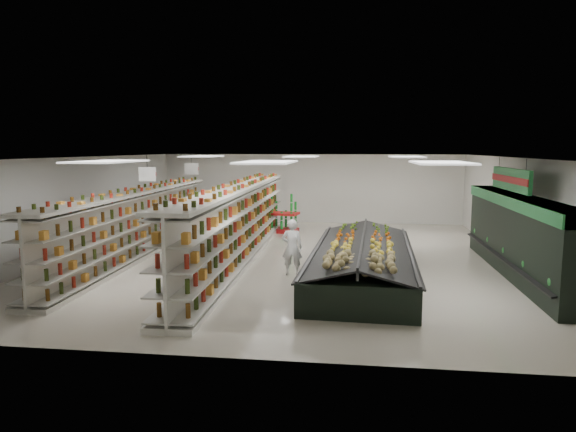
# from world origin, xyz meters

# --- Properties ---
(floor) EXTENTS (16.00, 16.00, 0.00)m
(floor) POSITION_xyz_m (0.00, 0.00, 0.00)
(floor) COLOR beige
(floor) RESTS_ON ground
(ceiling) EXTENTS (14.00, 16.00, 0.02)m
(ceiling) POSITION_xyz_m (0.00, 0.00, 3.20)
(ceiling) COLOR white
(ceiling) RESTS_ON wall_back
(wall_back) EXTENTS (14.00, 0.02, 3.20)m
(wall_back) POSITION_xyz_m (0.00, 8.00, 1.60)
(wall_back) COLOR white
(wall_back) RESTS_ON floor
(wall_front) EXTENTS (14.00, 0.02, 3.20)m
(wall_front) POSITION_xyz_m (0.00, -8.00, 1.60)
(wall_front) COLOR white
(wall_front) RESTS_ON floor
(wall_left) EXTENTS (0.02, 16.00, 3.20)m
(wall_left) POSITION_xyz_m (-7.00, 0.00, 1.60)
(wall_left) COLOR white
(wall_left) RESTS_ON floor
(wall_right) EXTENTS (0.02, 16.00, 3.20)m
(wall_right) POSITION_xyz_m (7.00, 0.00, 1.60)
(wall_right) COLOR white
(wall_right) RESTS_ON floor
(produce_wall_case) EXTENTS (0.93, 8.00, 2.20)m
(produce_wall_case) POSITION_xyz_m (6.53, -1.50, 1.24)
(produce_wall_case) COLOR black
(produce_wall_case) RESTS_ON floor
(aisle_sign_near) EXTENTS (0.52, 0.06, 0.75)m
(aisle_sign_near) POSITION_xyz_m (-3.80, -2.00, 2.75)
(aisle_sign_near) COLOR white
(aisle_sign_near) RESTS_ON ceiling
(aisle_sign_far) EXTENTS (0.52, 0.06, 0.75)m
(aisle_sign_far) POSITION_xyz_m (-3.80, 2.00, 2.75)
(aisle_sign_far) COLOR white
(aisle_sign_far) RESTS_ON ceiling
(hortifruti_banner) EXTENTS (0.12, 3.20, 0.95)m
(hortifruti_banner) POSITION_xyz_m (6.25, -1.50, 2.65)
(hortifruti_banner) COLOR #217C39
(hortifruti_banner) RESTS_ON ceiling
(gondola_left) EXTENTS (1.21, 12.31, 2.13)m
(gondola_left) POSITION_xyz_m (-4.90, -0.25, 0.98)
(gondola_left) COLOR silver
(gondola_left) RESTS_ON floor
(gondola_center) EXTENTS (1.24, 13.39, 2.32)m
(gondola_center) POSITION_xyz_m (-1.50, -0.49, 1.06)
(gondola_center) COLOR silver
(gondola_center) RESTS_ON floor
(produce_island) EXTENTS (3.02, 7.55, 1.11)m
(produce_island) POSITION_xyz_m (2.31, -2.24, 0.51)
(produce_island) COLOR black
(produce_island) RESTS_ON floor
(soda_endcap) EXTENTS (1.30, 1.00, 1.50)m
(soda_endcap) POSITION_xyz_m (-0.82, 4.87, 0.73)
(soda_endcap) COLOR #A71315
(soda_endcap) RESTS_ON floor
(shopper_main) EXTENTS (0.58, 0.38, 1.57)m
(shopper_main) POSITION_xyz_m (0.39, -2.25, 0.78)
(shopper_main) COLOR white
(shopper_main) RESTS_ON floor
(shopper_background) EXTENTS (0.71, 0.89, 1.59)m
(shopper_background) POSITION_xyz_m (-3.14, 2.94, 0.79)
(shopper_background) COLOR tan
(shopper_background) RESTS_ON floor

